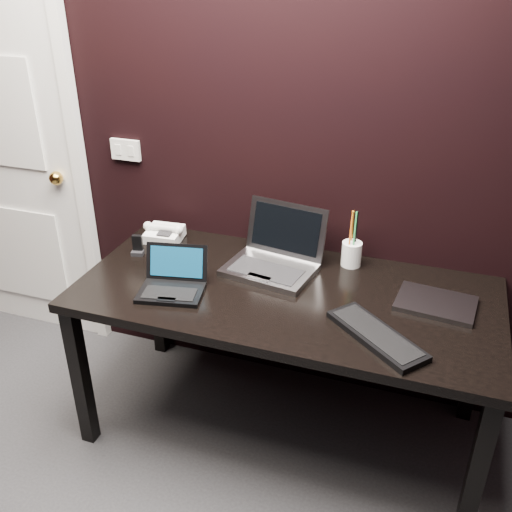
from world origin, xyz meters
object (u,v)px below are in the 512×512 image
(netbook, at_px, (173,283))
(ext_keyboard, at_px, (376,335))
(closed_laptop, at_px, (436,303))
(mobile_phone, at_px, (138,247))
(door, at_px, (3,151))
(desk, at_px, (285,307))
(silver_laptop, at_px, (274,258))
(pen_cup, at_px, (352,253))
(desk_phone, at_px, (164,233))

(netbook, bearing_deg, ext_keyboard, -4.00)
(closed_laptop, bearing_deg, mobile_phone, 179.75)
(ext_keyboard, bearing_deg, door, 164.12)
(desk, distance_m, silver_laptop, 0.23)
(silver_laptop, height_order, ext_keyboard, silver_laptop)
(ext_keyboard, xyz_separation_m, mobile_phone, (-1.12, 0.29, 0.02))
(door, distance_m, netbook, 1.35)
(door, bearing_deg, netbook, -23.29)
(netbook, relative_size, mobile_phone, 3.21)
(ext_keyboard, distance_m, pen_cup, 0.54)
(netbook, xyz_separation_m, ext_keyboard, (0.83, -0.06, -0.02))
(mobile_phone, bearing_deg, ext_keyboard, -14.72)
(silver_laptop, xyz_separation_m, pen_cup, (0.31, 0.14, 0.01))
(ext_keyboard, distance_m, closed_laptop, 0.34)
(desk, bearing_deg, silver_laptop, 121.69)
(desk, xyz_separation_m, closed_laptop, (0.58, 0.08, 0.09))
(desk, distance_m, ext_keyboard, 0.46)
(mobile_phone, bearing_deg, netbook, -38.97)
(desk_phone, bearing_deg, ext_keyboard, -23.26)
(door, height_order, mobile_phone, door)
(silver_laptop, bearing_deg, door, 172.19)
(desk_phone, height_order, pen_cup, pen_cup)
(netbook, height_order, closed_laptop, netbook)
(ext_keyboard, relative_size, mobile_phone, 4.31)
(mobile_phone, relative_size, pen_cup, 0.36)
(ext_keyboard, relative_size, pen_cup, 1.54)
(door, xyz_separation_m, silver_laptop, (1.55, -0.21, -0.26))
(netbook, bearing_deg, pen_cup, 34.99)
(silver_laptop, xyz_separation_m, closed_laptop, (0.68, -0.08, -0.04))
(desk_phone, bearing_deg, netbook, -58.90)
(door, xyz_separation_m, netbook, (1.22, -0.52, -0.27))
(ext_keyboard, height_order, closed_laptop, ext_keyboard)
(desk_phone, xyz_separation_m, pen_cup, (0.88, 0.05, 0.02))
(desk_phone, bearing_deg, desk, -20.62)
(pen_cup, bearing_deg, door, 177.68)
(netbook, distance_m, ext_keyboard, 0.83)
(desk, height_order, desk_phone, desk_phone)
(desk_phone, bearing_deg, closed_laptop, -7.79)
(desk, height_order, ext_keyboard, ext_keyboard)
(netbook, bearing_deg, desk_phone, 121.10)
(door, bearing_deg, mobile_phone, -17.27)
(ext_keyboard, bearing_deg, pen_cup, 110.26)
(silver_laptop, relative_size, closed_laptop, 1.31)
(closed_laptop, bearing_deg, desk, -172.02)
(silver_laptop, relative_size, pen_cup, 1.62)
(closed_laptop, relative_size, pen_cup, 1.23)
(door, height_order, closed_laptop, door)
(closed_laptop, distance_m, pen_cup, 0.44)
(ext_keyboard, xyz_separation_m, pen_cup, (-0.19, 0.51, 0.05))
(mobile_phone, bearing_deg, pen_cup, 12.82)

